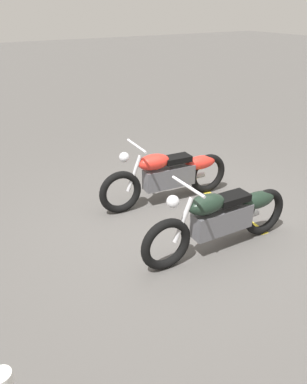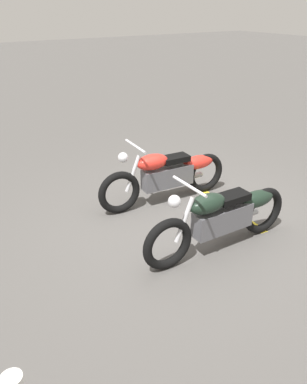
% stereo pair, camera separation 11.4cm
% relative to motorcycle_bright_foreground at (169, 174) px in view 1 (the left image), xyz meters
% --- Properties ---
extents(ground_plane, '(60.00, 60.00, 0.00)m').
position_rel_motorcycle_bright_foreground_xyz_m(ground_plane, '(0.09, 0.74, -0.46)').
color(ground_plane, '#514F4C').
extents(motorcycle_bright_foreground, '(2.23, 0.62, 1.04)m').
position_rel_motorcycle_bright_foreground_xyz_m(motorcycle_bright_foreground, '(0.00, 0.00, 0.00)').
color(motorcycle_bright_foreground, black).
rests_on(motorcycle_bright_foreground, ground).
extents(motorcycle_dark_foreground, '(2.23, 0.62, 1.04)m').
position_rel_motorcycle_bright_foreground_xyz_m(motorcycle_dark_foreground, '(0.18, 1.48, 0.00)').
color(motorcycle_dark_foreground, black).
rests_on(motorcycle_dark_foreground, ground).
extents(parking_stripe_near, '(0.40, 3.20, 0.01)m').
position_rel_motorcycle_bright_foreground_xyz_m(parking_stripe_near, '(-0.72, -0.04, -0.46)').
color(parking_stripe_near, yellow).
rests_on(parking_stripe_near, ground).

